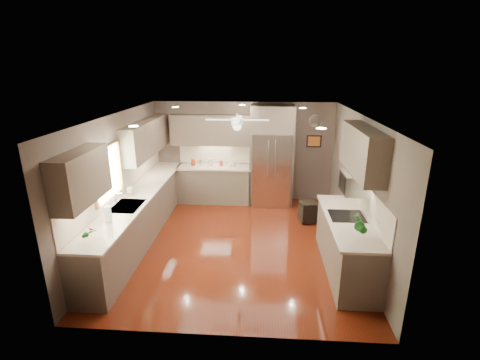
# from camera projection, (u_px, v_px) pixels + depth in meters

# --- Properties ---
(floor) EXTENTS (5.00, 5.00, 0.00)m
(floor) POSITION_uv_depth(u_px,v_px,m) (236.00, 243.00, 6.88)
(floor) COLOR #4F190A
(floor) RESTS_ON ground
(ceiling) EXTENTS (5.00, 5.00, 0.00)m
(ceiling) POSITION_uv_depth(u_px,v_px,m) (236.00, 116.00, 6.10)
(ceiling) COLOR white
(ceiling) RESTS_ON ground
(wall_back) EXTENTS (4.50, 0.00, 4.50)m
(wall_back) POSITION_uv_depth(u_px,v_px,m) (244.00, 152.00, 8.86)
(wall_back) COLOR brown
(wall_back) RESTS_ON ground
(wall_front) EXTENTS (4.50, 0.00, 4.50)m
(wall_front) POSITION_uv_depth(u_px,v_px,m) (220.00, 250.00, 4.12)
(wall_front) COLOR brown
(wall_front) RESTS_ON ground
(wall_left) EXTENTS (0.00, 5.00, 5.00)m
(wall_left) POSITION_uv_depth(u_px,v_px,m) (119.00, 180.00, 6.64)
(wall_left) COLOR brown
(wall_left) RESTS_ON ground
(wall_right) EXTENTS (0.00, 5.00, 5.00)m
(wall_right) POSITION_uv_depth(u_px,v_px,m) (359.00, 186.00, 6.35)
(wall_right) COLOR brown
(wall_right) RESTS_ON ground
(canister_a) EXTENTS (0.13, 0.13, 0.16)m
(canister_a) POSITION_uv_depth(u_px,v_px,m) (193.00, 162.00, 8.75)
(canister_a) COLOR #9A3110
(canister_a) RESTS_ON back_run
(canister_b) EXTENTS (0.10, 0.10, 0.14)m
(canister_b) POSITION_uv_depth(u_px,v_px,m) (201.00, 163.00, 8.75)
(canister_b) COLOR silver
(canister_b) RESTS_ON back_run
(canister_c) EXTENTS (0.11, 0.11, 0.17)m
(canister_c) POSITION_uv_depth(u_px,v_px,m) (210.00, 162.00, 8.72)
(canister_c) COLOR tan
(canister_c) RESTS_ON back_run
(canister_d) EXTENTS (0.10, 0.10, 0.13)m
(canister_d) POSITION_uv_depth(u_px,v_px,m) (221.00, 163.00, 8.74)
(canister_d) COLOR #9A3110
(canister_d) RESTS_ON back_run
(soap_bottle) EXTENTS (0.11, 0.11, 0.21)m
(soap_bottle) POSITION_uv_depth(u_px,v_px,m) (130.00, 189.00, 6.77)
(soap_bottle) COLOR white
(soap_bottle) RESTS_ON left_run
(potted_plant_left) EXTENTS (0.16, 0.12, 0.27)m
(potted_plant_left) POSITION_uv_depth(u_px,v_px,m) (89.00, 232.00, 4.95)
(potted_plant_left) COLOR #164F18
(potted_plant_left) RESTS_ON left_run
(potted_plant_right) EXTENTS (0.22, 0.19, 0.36)m
(potted_plant_right) POSITION_uv_depth(u_px,v_px,m) (359.00, 225.00, 5.07)
(potted_plant_right) COLOR #164F18
(potted_plant_right) RESTS_ON right_run
(bowl) EXTENTS (0.25, 0.25, 0.05)m
(bowl) POSITION_uv_depth(u_px,v_px,m) (232.00, 166.00, 8.65)
(bowl) COLOR tan
(bowl) RESTS_ON back_run
(left_run) EXTENTS (0.65, 4.70, 1.45)m
(left_run) POSITION_uv_depth(u_px,v_px,m) (140.00, 214.00, 7.00)
(left_run) COLOR brown
(left_run) RESTS_ON ground
(back_run) EXTENTS (1.85, 0.65, 1.45)m
(back_run) POSITION_uv_depth(u_px,v_px,m) (215.00, 183.00, 8.87)
(back_run) COLOR brown
(back_run) RESTS_ON ground
(uppers) EXTENTS (4.50, 4.70, 0.95)m
(uppers) POSITION_uv_depth(u_px,v_px,m) (202.00, 142.00, 7.02)
(uppers) COLOR brown
(uppers) RESTS_ON wall_left
(window) EXTENTS (0.05, 1.12, 0.92)m
(window) POSITION_uv_depth(u_px,v_px,m) (107.00, 173.00, 6.07)
(window) COLOR #BFF2B2
(window) RESTS_ON wall_left
(sink) EXTENTS (0.50, 0.70, 0.32)m
(sink) POSITION_uv_depth(u_px,v_px,m) (127.00, 207.00, 6.25)
(sink) COLOR silver
(sink) RESTS_ON left_run
(refrigerator) EXTENTS (1.06, 0.75, 2.45)m
(refrigerator) POSITION_uv_depth(u_px,v_px,m) (271.00, 158.00, 8.51)
(refrigerator) COLOR silver
(refrigerator) RESTS_ON ground
(right_run) EXTENTS (0.70, 2.20, 1.45)m
(right_run) POSITION_uv_depth(u_px,v_px,m) (347.00, 244.00, 5.85)
(right_run) COLOR brown
(right_run) RESTS_ON ground
(microwave) EXTENTS (0.43, 0.55, 0.34)m
(microwave) POSITION_uv_depth(u_px,v_px,m) (355.00, 183.00, 5.77)
(microwave) COLOR silver
(microwave) RESTS_ON wall_right
(ceiling_fan) EXTENTS (1.18, 1.18, 0.32)m
(ceiling_fan) POSITION_uv_depth(u_px,v_px,m) (237.00, 123.00, 6.44)
(ceiling_fan) COLOR white
(ceiling_fan) RESTS_ON ceiling
(recessed_lights) EXTENTS (2.84, 3.14, 0.01)m
(recessed_lights) POSITION_uv_depth(u_px,v_px,m) (235.00, 113.00, 6.48)
(recessed_lights) COLOR white
(recessed_lights) RESTS_ON ceiling
(wall_clock) EXTENTS (0.30, 0.03, 0.30)m
(wall_clock) POSITION_uv_depth(u_px,v_px,m) (315.00, 121.00, 8.48)
(wall_clock) COLOR white
(wall_clock) RESTS_ON wall_back
(framed_print) EXTENTS (0.36, 0.03, 0.30)m
(framed_print) POSITION_uv_depth(u_px,v_px,m) (314.00, 141.00, 8.63)
(framed_print) COLOR black
(framed_print) RESTS_ON wall_back
(stool) EXTENTS (0.42, 0.42, 0.45)m
(stool) POSITION_uv_depth(u_px,v_px,m) (308.00, 212.00, 7.73)
(stool) COLOR black
(stool) RESTS_ON ground
(paper_towel) EXTENTS (0.11, 0.11, 0.28)m
(paper_towel) POSITION_uv_depth(u_px,v_px,m) (108.00, 214.00, 5.55)
(paper_towel) COLOR white
(paper_towel) RESTS_ON left_run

